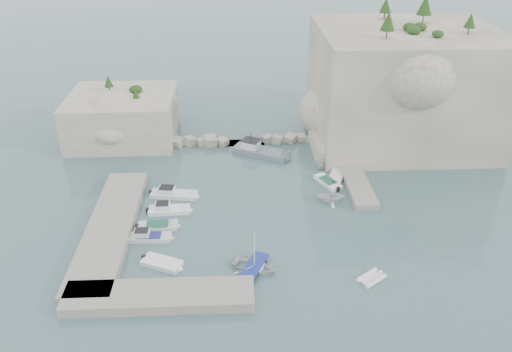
{
  "coord_description": "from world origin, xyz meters",
  "views": [
    {
      "loc": [
        -2.41,
        -48.44,
        33.65
      ],
      "look_at": [
        0.0,
        6.0,
        3.0
      ],
      "focal_mm": 35.0,
      "sensor_mm": 36.0,
      "label": 1
    }
  ],
  "objects_px": {
    "motorboat_c": "(158,228)",
    "work_boat": "(261,154)",
    "tender_east_b": "(328,184)",
    "motorboat_e": "(162,265)",
    "inflatable_dinghy": "(371,279)",
    "motorboat_b": "(169,212)",
    "tender_east_c": "(337,177)",
    "motorboat_d": "(149,240)",
    "rowboat": "(254,269)",
    "motorboat_a": "(174,196)",
    "tender_east_a": "(330,202)",
    "tender_east_d": "(328,167)"
  },
  "relations": [
    {
      "from": "rowboat",
      "to": "tender_east_d",
      "type": "relative_size",
      "value": 1.25
    },
    {
      "from": "motorboat_a",
      "to": "tender_east_a",
      "type": "height_order",
      "value": "tender_east_a"
    },
    {
      "from": "work_boat",
      "to": "rowboat",
      "type": "bearing_deg",
      "value": -66.73
    },
    {
      "from": "tender_east_c",
      "to": "tender_east_d",
      "type": "relative_size",
      "value": 1.43
    },
    {
      "from": "motorboat_e",
      "to": "inflatable_dinghy",
      "type": "distance_m",
      "value": 21.53
    },
    {
      "from": "motorboat_b",
      "to": "tender_east_a",
      "type": "bearing_deg",
      "value": 2.18
    },
    {
      "from": "motorboat_c",
      "to": "motorboat_d",
      "type": "bearing_deg",
      "value": -110.75
    },
    {
      "from": "motorboat_d",
      "to": "tender_east_d",
      "type": "xyz_separation_m",
      "value": [
        22.94,
        16.05,
        0.0
      ]
    },
    {
      "from": "tender_east_a",
      "to": "inflatable_dinghy",
      "type": "bearing_deg",
      "value": -170.46
    },
    {
      "from": "motorboat_b",
      "to": "tender_east_d",
      "type": "xyz_separation_m",
      "value": [
        21.3,
        10.51,
        0.0
      ]
    },
    {
      "from": "motorboat_c",
      "to": "tender_east_a",
      "type": "distance_m",
      "value": 21.54
    },
    {
      "from": "motorboat_e",
      "to": "inflatable_dinghy",
      "type": "bearing_deg",
      "value": 15.48
    },
    {
      "from": "motorboat_c",
      "to": "tender_east_b",
      "type": "height_order",
      "value": "same"
    },
    {
      "from": "motorboat_e",
      "to": "motorboat_b",
      "type": "bearing_deg",
      "value": 115.77
    },
    {
      "from": "motorboat_a",
      "to": "motorboat_c",
      "type": "distance_m",
      "value": 7.09
    },
    {
      "from": "motorboat_c",
      "to": "motorboat_d",
      "type": "xyz_separation_m",
      "value": [
        -0.68,
        -2.18,
        0.0
      ]
    },
    {
      "from": "inflatable_dinghy",
      "to": "work_boat",
      "type": "bearing_deg",
      "value": 73.44
    },
    {
      "from": "motorboat_c",
      "to": "motorboat_e",
      "type": "distance_m",
      "value": 6.84
    },
    {
      "from": "tender_east_c",
      "to": "work_boat",
      "type": "relative_size",
      "value": 0.61
    },
    {
      "from": "motorboat_d",
      "to": "tender_east_a",
      "type": "height_order",
      "value": "tender_east_a"
    },
    {
      "from": "motorboat_c",
      "to": "motorboat_e",
      "type": "relative_size",
      "value": 1.09
    },
    {
      "from": "tender_east_b",
      "to": "tender_east_c",
      "type": "relative_size",
      "value": 0.86
    },
    {
      "from": "motorboat_b",
      "to": "motorboat_c",
      "type": "distance_m",
      "value": 3.5
    },
    {
      "from": "motorboat_a",
      "to": "rowboat",
      "type": "distance_m",
      "value": 17.66
    },
    {
      "from": "motorboat_c",
      "to": "tender_east_d",
      "type": "height_order",
      "value": "tender_east_d"
    },
    {
      "from": "tender_east_d",
      "to": "rowboat",
      "type": "bearing_deg",
      "value": 142.5
    },
    {
      "from": "motorboat_a",
      "to": "inflatable_dinghy",
      "type": "xyz_separation_m",
      "value": [
        21.38,
        -16.89,
        0.0
      ]
    },
    {
      "from": "motorboat_e",
      "to": "motorboat_a",
      "type": "bearing_deg",
      "value": 114.37
    },
    {
      "from": "motorboat_c",
      "to": "tender_east_c",
      "type": "relative_size",
      "value": 0.89
    },
    {
      "from": "motorboat_e",
      "to": "tender_east_c",
      "type": "relative_size",
      "value": 0.82
    },
    {
      "from": "motorboat_d",
      "to": "rowboat",
      "type": "height_order",
      "value": "motorboat_d"
    },
    {
      "from": "motorboat_a",
      "to": "tender_east_a",
      "type": "xyz_separation_m",
      "value": [
        19.8,
        -2.15,
        0.0
      ]
    },
    {
      "from": "motorboat_d",
      "to": "motorboat_e",
      "type": "height_order",
      "value": "motorboat_d"
    },
    {
      "from": "motorboat_c",
      "to": "inflatable_dinghy",
      "type": "distance_m",
      "value": 24.65
    },
    {
      "from": "rowboat",
      "to": "inflatable_dinghy",
      "type": "xyz_separation_m",
      "value": [
        11.67,
        -2.14,
        0.0
      ]
    },
    {
      "from": "motorboat_c",
      "to": "rowboat",
      "type": "relative_size",
      "value": 1.03
    },
    {
      "from": "tender_east_d",
      "to": "tender_east_c",
      "type": "bearing_deg",
      "value": -173.41
    },
    {
      "from": "tender_east_b",
      "to": "motorboat_e",
      "type": "bearing_deg",
      "value": 101.62
    },
    {
      "from": "motorboat_b",
      "to": "motorboat_e",
      "type": "xyz_separation_m",
      "value": [
        0.31,
        -10.08,
        0.0
      ]
    },
    {
      "from": "tender_east_a",
      "to": "tender_east_d",
      "type": "bearing_deg",
      "value": -4.64
    },
    {
      "from": "motorboat_c",
      "to": "work_boat",
      "type": "height_order",
      "value": "work_boat"
    },
    {
      "from": "inflatable_dinghy",
      "to": "tender_east_b",
      "type": "xyz_separation_m",
      "value": [
        -1.14,
        19.15,
        0.0
      ]
    },
    {
      "from": "motorboat_b",
      "to": "motorboat_c",
      "type": "height_order",
      "value": "motorboat_b"
    },
    {
      "from": "motorboat_a",
      "to": "motorboat_c",
      "type": "bearing_deg",
      "value": -91.4
    },
    {
      "from": "inflatable_dinghy",
      "to": "tender_east_a",
      "type": "xyz_separation_m",
      "value": [
        -1.58,
        14.75,
        0.0
      ]
    },
    {
      "from": "tender_east_c",
      "to": "tender_east_d",
      "type": "bearing_deg",
      "value": 38.38
    },
    {
      "from": "motorboat_c",
      "to": "rowboat",
      "type": "distance_m",
      "value": 13.38
    },
    {
      "from": "motorboat_e",
      "to": "tender_east_c",
      "type": "bearing_deg",
      "value": 63.32
    },
    {
      "from": "motorboat_c",
      "to": "work_boat",
      "type": "xyz_separation_m",
      "value": [
        12.99,
        18.36,
        0.0
      ]
    },
    {
      "from": "motorboat_c",
      "to": "motorboat_e",
      "type": "bearing_deg",
      "value": -82.62
    }
  ]
}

